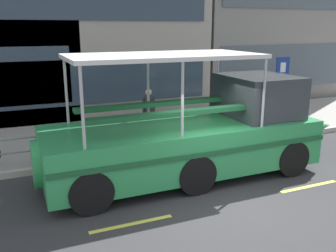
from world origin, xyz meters
TOP-DOWN VIEW (x-y plane):
  - ground_plane at (0.00, 0.00)m, footprint 120.00×120.00m
  - sidewalk at (0.00, 5.60)m, footprint 32.00×4.80m
  - curb_edge at (0.00, 3.11)m, footprint 32.00×0.18m
  - lane_centreline at (-0.00, -0.57)m, footprint 25.80×0.12m
  - curb_guardrail at (-0.49, 3.45)m, footprint 11.27×0.09m
  - parking_sign at (4.92, 3.79)m, footprint 0.60×0.12m
  - duck_tour_boat at (0.24, 1.40)m, footprint 9.21×2.67m
  - pedestrian_near_bow at (3.44, 4.31)m, footprint 0.51×0.24m
  - pedestrian_mid_left at (0.03, 4.98)m, footprint 0.49×0.23m

SIDE VIEW (x-z plane):
  - ground_plane at x=0.00m, z-range 0.00..0.00m
  - lane_centreline at x=0.00m, z-range 0.00..0.01m
  - sidewalk at x=0.00m, z-range 0.00..0.18m
  - curb_edge at x=0.00m, z-range 0.00..0.18m
  - curb_guardrail at x=-0.49m, z-range 0.33..1.18m
  - duck_tour_boat at x=0.24m, z-range -0.55..2.80m
  - pedestrian_mid_left at x=0.03m, z-range 0.35..2.04m
  - pedestrian_near_bow at x=3.44m, z-range 0.36..2.12m
  - parking_sign at x=4.92m, z-range 0.67..3.42m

